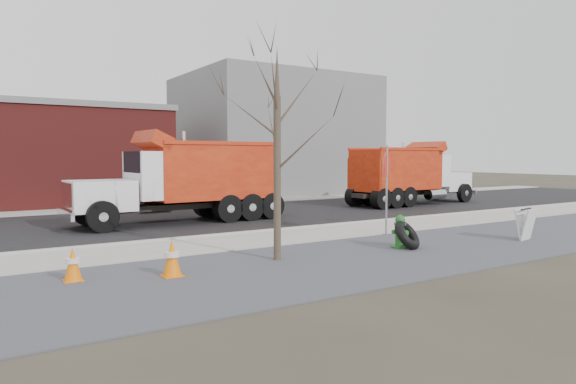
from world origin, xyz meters
TOP-DOWN VIEW (x-y plane):
  - ground at (0.00, 0.00)m, footprint 120.00×120.00m
  - gravel_verge at (0.00, -3.50)m, footprint 60.00×5.00m
  - sidewalk at (0.00, 0.25)m, footprint 60.00×2.50m
  - curb at (0.00, 1.55)m, footprint 60.00×0.15m
  - road at (0.00, 6.30)m, footprint 60.00×9.40m
  - far_sidewalk at (0.00, 12.00)m, footprint 60.00×2.00m
  - building_grey at (9.00, 18.00)m, footprint 12.00×10.00m
  - bare_tree at (-3.20, -2.60)m, footprint 3.20×3.20m
  - fire_hydrant at (0.56, -2.98)m, footprint 0.52×0.51m
  - truck_tire at (0.58, -3.22)m, footprint 1.12×1.04m
  - stop_sign at (1.80, -1.10)m, footprint 0.69×0.43m
  - sandwich_board at (4.63, -4.11)m, footprint 0.77×0.56m
  - traffic_cone_near at (-5.97, -2.90)m, footprint 0.42×0.42m
  - traffic_cone_far at (-7.81, -2.21)m, footprint 0.37×0.37m
  - dump_truck_red_a at (10.20, 6.12)m, footprint 8.18×2.75m
  - dump_truck_red_b at (-2.30, 5.50)m, footprint 8.15×2.61m

SIDE VIEW (x-z plane):
  - ground at x=0.00m, z-range 0.00..0.00m
  - road at x=0.00m, z-range 0.00..0.02m
  - gravel_verge at x=0.00m, z-range 0.00..0.03m
  - sidewalk at x=0.00m, z-range 0.00..0.06m
  - far_sidewalk at x=0.00m, z-range 0.00..0.06m
  - curb at x=0.00m, z-range 0.00..0.11m
  - traffic_cone_far at x=-7.81m, z-range 0.00..0.72m
  - truck_tire at x=0.58m, z-range -0.04..0.83m
  - traffic_cone_near at x=-5.97m, z-range 0.00..0.81m
  - fire_hydrant at x=0.56m, z-range -0.04..0.90m
  - sandwich_board at x=4.63m, z-range 0.03..0.99m
  - dump_truck_red_a at x=10.20m, z-range 0.03..3.31m
  - dump_truck_red_b at x=-2.30m, z-range 0.03..3.47m
  - stop_sign at x=1.80m, z-range 0.52..3.42m
  - bare_tree at x=-3.20m, z-range 0.70..5.90m
  - building_grey at x=9.00m, z-range 0.00..8.00m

